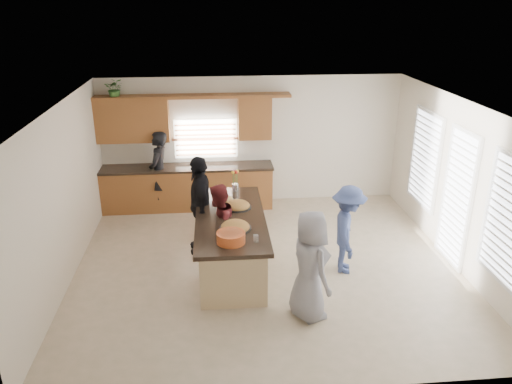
{
  "coord_description": "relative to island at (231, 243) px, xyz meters",
  "views": [
    {
      "loc": [
        -0.88,
        -7.55,
        4.36
      ],
      "look_at": [
        -0.13,
        0.56,
        1.15
      ],
      "focal_mm": 35.0,
      "sensor_mm": 36.0,
      "label": 1
    }
  ],
  "objects": [
    {
      "name": "woman_left_back",
      "position": [
        -1.39,
        2.6,
        0.42
      ],
      "size": [
        0.56,
        0.72,
        1.75
      ],
      "primitive_type": "imported",
      "rotation": [
        0.0,
        0.0,
        -1.81
      ],
      "color": "black",
      "rests_on": "ground"
    },
    {
      "name": "flower_vase",
      "position": [
        0.15,
        1.15,
        0.71
      ],
      "size": [
        0.14,
        0.14,
        0.41
      ],
      "color": "silver",
      "rests_on": "island"
    },
    {
      "name": "right_wall_glazing",
      "position": [
        3.83,
        -0.13,
        0.89
      ],
      "size": [
        0.06,
        4.0,
        2.25
      ],
      "color": "white",
      "rests_on": "ground"
    },
    {
      "name": "clear_cup",
      "position": [
        0.34,
        -0.95,
        0.55
      ],
      "size": [
        0.08,
        0.08,
        0.11
      ],
      "primitive_type": "cylinder",
      "color": "white",
      "rests_on": "island"
    },
    {
      "name": "salad_bowl",
      "position": [
        -0.03,
        -0.94,
        0.59
      ],
      "size": [
        0.43,
        0.43,
        0.16
      ],
      "color": "#C55324",
      "rests_on": "island"
    },
    {
      "name": "back_cabinetry",
      "position": [
        -0.86,
        2.73,
        0.46
      ],
      "size": [
        4.08,
        0.66,
        2.46
      ],
      "color": "brown",
      "rests_on": "ground"
    },
    {
      "name": "woman_left_mid",
      "position": [
        -0.2,
        0.08,
        0.29
      ],
      "size": [
        0.81,
        0.89,
        1.48
      ],
      "primitive_type": "imported",
      "rotation": [
        0.0,
        0.0,
        -2.01
      ],
      "color": "maroon",
      "rests_on": "ground"
    },
    {
      "name": "potted_plant",
      "position": [
        -2.18,
        2.82,
        2.16
      ],
      "size": [
        0.39,
        0.34,
        0.42
      ],
      "primitive_type": "imported",
      "rotation": [
        0.0,
        0.0,
        0.03
      ],
      "color": "#3F7A30",
      "rests_on": "back_cabinetry"
    },
    {
      "name": "platter_mid",
      "position": [
        0.14,
        0.36,
        0.53
      ],
      "size": [
        0.48,
        0.48,
        0.19
      ],
      "color": "black",
      "rests_on": "island"
    },
    {
      "name": "platter_back",
      "position": [
        -0.07,
        0.68,
        0.52
      ],
      "size": [
        0.34,
        0.34,
        0.14
      ],
      "color": "black",
      "rests_on": "island"
    },
    {
      "name": "floor",
      "position": [
        0.61,
        -0.0,
        -0.45
      ],
      "size": [
        6.5,
        6.5,
        0.0
      ],
      "primitive_type": "plane",
      "color": "beige",
      "rests_on": "ground"
    },
    {
      "name": "woman_right_back",
      "position": [
        1.93,
        -0.29,
        0.31
      ],
      "size": [
        0.77,
        1.08,
        1.52
      ],
      "primitive_type": "imported",
      "rotation": [
        0.0,
        0.0,
        1.35
      ],
      "color": "#3A4A7E",
      "rests_on": "ground"
    },
    {
      "name": "plate_stack",
      "position": [
        -0.1,
        0.95,
        0.52
      ],
      "size": [
        0.19,
        0.19,
        0.05
      ],
      "primitive_type": "cylinder",
      "color": "#BD8BCB",
      "rests_on": "island"
    },
    {
      "name": "island",
      "position": [
        0.0,
        0.0,
        0.0
      ],
      "size": [
        1.17,
        2.71,
        0.95
      ],
      "rotation": [
        0.0,
        0.0,
        -0.01
      ],
      "color": "tan",
      "rests_on": "ground"
    },
    {
      "name": "woman_left_front",
      "position": [
        -0.5,
        0.67,
        0.45
      ],
      "size": [
        0.5,
        1.08,
        1.8
      ],
      "primitive_type": "imported",
      "rotation": [
        0.0,
        0.0,
        -1.52
      ],
      "color": "black",
      "rests_on": "ground"
    },
    {
      "name": "platter_front",
      "position": [
        0.06,
        -0.48,
        0.53
      ],
      "size": [
        0.51,
        0.51,
        0.2
      ],
      "color": "black",
      "rests_on": "island"
    },
    {
      "name": "room_shell",
      "position": [
        0.61,
        -0.0,
        1.45
      ],
      "size": [
        6.52,
        6.02,
        2.81
      ],
      "color": "silver",
      "rests_on": "ground"
    },
    {
      "name": "woman_right_front",
      "position": [
        1.05,
        -1.51,
        0.37
      ],
      "size": [
        0.76,
        0.93,
        1.65
      ],
      "primitive_type": "imported",
      "rotation": [
        0.0,
        0.0,
        1.91
      ],
      "color": "gray",
      "rests_on": "ground"
    }
  ]
}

